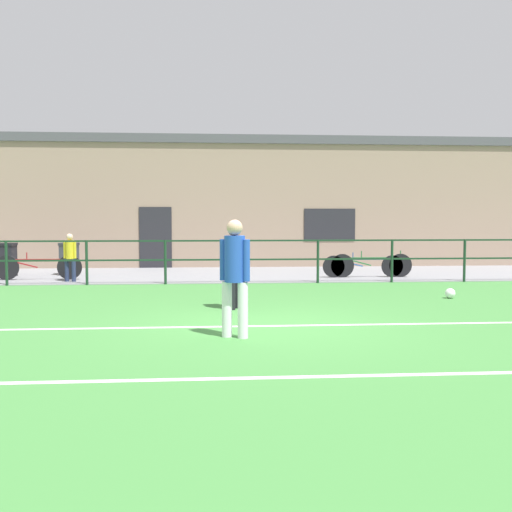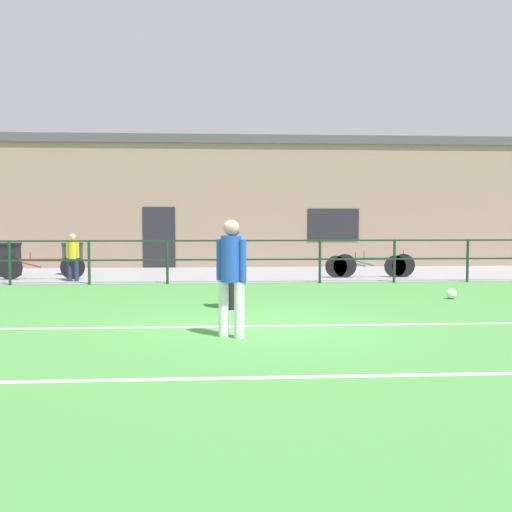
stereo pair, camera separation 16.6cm
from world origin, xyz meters
name	(u,v)px [view 2 (the right image)]	position (x,y,z in m)	size (l,w,h in m)	color
ground	(260,326)	(0.00, 0.00, -0.02)	(60.00, 44.00, 0.04)	#42843D
field_line_touchline	(261,326)	(0.00, -0.11, 0.00)	(36.00, 0.11, 0.00)	white
field_line_hash	(281,377)	(0.00, -3.13, 0.00)	(36.00, 0.11, 0.00)	white
pavement_strip	(241,274)	(0.00, 8.50, 0.01)	(48.00, 5.00, 0.02)	gray
perimeter_fence	(244,255)	(0.00, 6.00, 0.75)	(36.07, 0.07, 1.15)	#193823
clubhouse_facade	(237,202)	(0.00, 12.20, 2.30)	(28.00, 2.56, 4.58)	gray
player_goalkeeper	(234,262)	(-0.38, 1.70, 0.89)	(0.28, 0.40, 1.57)	black
player_striker	(231,271)	(-0.49, -0.96, 0.96)	(0.42, 0.30, 1.69)	white
soccer_ball_match	(451,294)	(4.27, 2.81, 0.11)	(0.22, 0.22, 0.22)	white
spectator_child	(73,254)	(-4.57, 6.67, 0.75)	(0.35, 0.23, 1.28)	#232D4C
bicycle_parked_0	(41,267)	(-5.57, 7.20, 0.37)	(2.37, 0.04, 0.77)	black
bicycle_parked_1	(366,266)	(3.53, 7.20, 0.35)	(2.34, 0.04, 0.73)	black
bicycle_parked_2	(374,265)	(3.77, 7.20, 0.37)	(2.37, 0.04, 0.76)	black
trash_bin_0	(73,258)	(-5.05, 8.58, 0.51)	(0.53, 0.45, 0.96)	#33383D
trash_bin_1	(8,259)	(-6.81, 8.19, 0.51)	(0.64, 0.54, 0.98)	black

